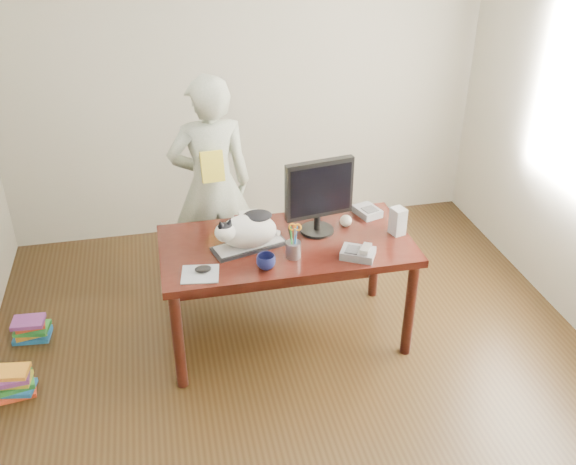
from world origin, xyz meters
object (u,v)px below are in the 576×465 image
Objects in this scene: mouse at (203,269)px; coffee_mug at (266,262)px; speaker at (398,221)px; keyboard at (249,246)px; pen_cup at (293,248)px; cat at (247,230)px; book_pile_a at (14,383)px; phone at (359,253)px; baseball at (346,221)px; calculator at (367,211)px; person at (212,186)px; book_stack at (251,219)px; book_pile_b at (31,329)px; desk at (284,256)px; monitor at (319,193)px.

coffee_mug is (0.37, -0.04, 0.02)m from mouse.
speaker is (1.28, 0.19, 0.07)m from mouse.
keyboard is 0.30m from pen_cup.
mouse is at bearing -160.18° from cat.
mouse is 1.30m from speaker.
book_pile_a is (-1.20, 0.03, -0.69)m from mouse.
pen_cup is at bearing -163.57° from phone.
baseball is at bearing 8.42° from book_pile_a.
coffee_mug reaches higher than calculator.
mouse is 1.04m from baseball.
person is at bearing 155.81° from phone.
mouse is at bearing -121.22° from book_stack.
pen_cup reaches higher than book_pile_a.
baseball is at bearing -6.04° from book_pile_b.
keyboard is 0.68m from phone.
baseball is 2.28m from book_pile_b.
mouse is at bearing -160.08° from baseball.
pen_cup is (0.00, -0.26, 0.21)m from desk.
pen_cup is at bearing -140.02° from monitor.
coffee_mug is at bearing -92.56° from keyboard.
calculator is at bearing 32.68° from baseball.
pen_cup reaches higher than mouse.
calculator is 1.14m from person.
phone reaches higher than desk.
pen_cup is at bearing 25.54° from coffee_mug.
book_stack is 0.83× the size of book_pile_b.
desk is 0.77m from speaker.
monitor reaches higher than book_pile_a.
mouse is at bearing -26.52° from book_pile_b.
book_pile_a is at bearing -152.95° from phone.
speaker reaches higher than desk.
coffee_mug is at bearing -150.86° from phone.
monitor reaches higher than baseball.
person is at bearing 84.65° from keyboard.
phone is at bearing 122.65° from person.
baseball is 1.04m from person.
calculator is (0.86, 0.26, 0.01)m from keyboard.
speaker is at bearing 139.51° from person.
person is (-0.82, 0.65, 0.03)m from baseball.
phone is at bearing 0.33° from coffee_mug.
phone is at bearing -37.40° from keyboard.
cat is 0.71m from baseball.
baseball is (-0.30, 0.16, -0.05)m from speaker.
coffee_mug is 1.44× the size of baseball.
pen_cup is 0.14× the size of person.
pen_cup is 0.97× the size of phone.
book_stack reaches higher than book_pile_a.
pen_cup reaches higher than speaker.
coffee_mug is 0.58m from phone.
mouse is 1.27m from calculator.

